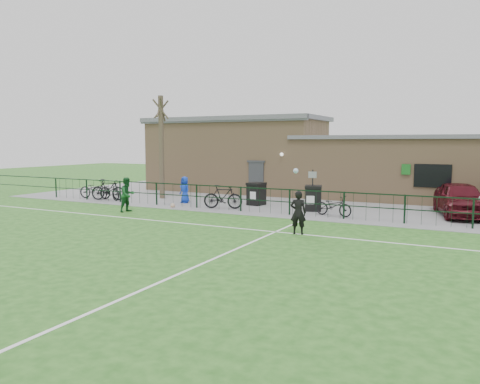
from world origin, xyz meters
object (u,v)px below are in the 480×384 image
at_px(wheelie_bin_left, 256,195).
at_px(outfield_player, 128,195).
at_px(bicycle_c, 110,191).
at_px(ball_ground, 173,205).
at_px(spectator_child, 185,190).
at_px(bicycle_a, 95,189).
at_px(bare_tree, 161,148).
at_px(wheelie_bin_right, 313,199).
at_px(sign_post, 312,191).
at_px(car_maroon, 460,199).
at_px(bicycle_d, 223,197).
at_px(bicycle_b, 108,190).
at_px(bicycle_e, 333,206).

bearing_deg(wheelie_bin_left, outfield_player, -122.83).
relative_size(bicycle_c, ball_ground, 8.51).
bearing_deg(wheelie_bin_left, spectator_child, -155.42).
bearing_deg(bicycle_a, spectator_child, -91.20).
xyz_separation_m(bare_tree, wheelie_bin_right, (9.56, -0.79, -2.41)).
xyz_separation_m(sign_post, car_maroon, (6.34, 1.68, -0.23)).
relative_size(sign_post, ball_ground, 8.55).
bearing_deg(spectator_child, bicycle_d, 2.95).
bearing_deg(ball_ground, spectator_child, 104.37).
distance_m(bicycle_b, bicycle_c, 0.21).
xyz_separation_m(bicycle_c, outfield_player, (3.95, -3.06, 0.28)).
bearing_deg(bicycle_d, ball_ground, 91.22).
distance_m(wheelie_bin_left, ball_ground, 4.40).
xyz_separation_m(car_maroon, bicycle_a, (-19.33, -2.58, -0.22)).
bearing_deg(bicycle_d, outfield_player, 112.40).
xyz_separation_m(bicycle_e, spectator_child, (-8.49, 0.75, 0.26)).
xyz_separation_m(bicycle_b, bicycle_c, (-0.05, 0.19, -0.08)).
relative_size(outfield_player, ball_ground, 7.05).
bearing_deg(ball_ground, car_maroon, 15.35).
bearing_deg(car_maroon, bicycle_d, -179.02).
relative_size(wheelie_bin_right, ball_ground, 4.87).
distance_m(wheelie_bin_left, bicycle_d, 2.19).
bearing_deg(wheelie_bin_right, ball_ground, -178.52).
relative_size(wheelie_bin_right, spectator_child, 0.79).
distance_m(car_maroon, spectator_child, 13.66).
bearing_deg(bare_tree, bicycle_a, -150.28).
relative_size(car_maroon, spectator_child, 3.13).
relative_size(sign_post, bicycle_e, 1.14).
height_order(sign_post, bicycle_d, sign_post).
distance_m(wheelie_bin_left, bicycle_a, 9.79).
distance_m(bicycle_a, bicycle_e, 14.28).
xyz_separation_m(car_maroon, ball_ground, (-13.08, -3.59, -0.67)).
xyz_separation_m(bare_tree, wheelie_bin_left, (6.23, -0.18, -2.43)).
height_order(bicycle_c, spectator_child, spectator_child).
height_order(wheelie_bin_right, outfield_player, outfield_player).
height_order(bicycle_d, spectator_child, spectator_child).
relative_size(wheelie_bin_left, spectator_child, 0.76).
xyz_separation_m(bicycle_d, bicycle_e, (5.55, 0.24, -0.13)).
bearing_deg(sign_post, bare_tree, 173.78).
bearing_deg(sign_post, outfield_player, -153.00).
bearing_deg(bicycle_d, car_maroon, -91.48).
bearing_deg(bicycle_d, bicycle_c, 72.35).
xyz_separation_m(sign_post, bicycle_a, (-12.99, -0.89, -0.45)).
bearing_deg(spectator_child, wheelie_bin_right, 24.58).
bearing_deg(bare_tree, spectator_child, -26.29).
height_order(wheelie_bin_left, wheelie_bin_right, wheelie_bin_right).
distance_m(bicycle_c, bicycle_d, 7.56).
bearing_deg(bicycle_c, outfield_player, -110.60).
height_order(car_maroon, bicycle_c, car_maroon).
xyz_separation_m(wheelie_bin_left, car_maroon, (9.70, 0.81, 0.22)).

